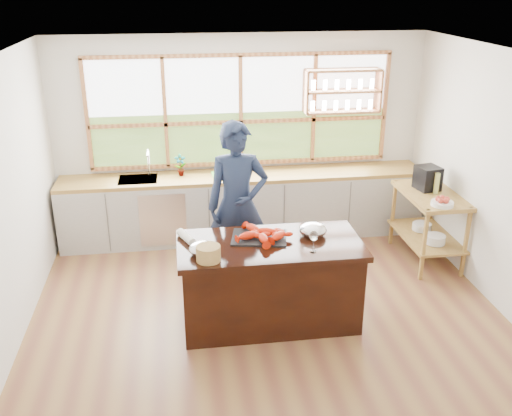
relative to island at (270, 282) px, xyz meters
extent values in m
plane|color=olive|center=(0.00, 0.20, -0.45)|extent=(5.00, 5.00, 0.00)
cube|color=silver|center=(0.00, 2.45, 0.90)|extent=(5.00, 0.02, 2.70)
cube|color=silver|center=(0.00, -2.05, 0.90)|extent=(5.00, 0.02, 2.70)
cube|color=silver|center=(-2.50, 0.20, 0.90)|extent=(0.02, 4.50, 2.70)
cube|color=silver|center=(2.50, 0.20, 0.90)|extent=(0.02, 4.50, 2.70)
cube|color=white|center=(0.00, 0.20, 2.25)|extent=(5.00, 4.50, 0.02)
cube|color=#C0814D|center=(0.00, 2.42, 1.25)|extent=(4.05, 0.06, 1.50)
cube|color=silver|center=(0.00, 2.44, 1.59)|extent=(3.98, 0.01, 0.75)
cube|color=#32531D|center=(0.00, 2.44, 0.87)|extent=(3.98, 0.01, 0.70)
cube|color=#C0814D|center=(1.35, 2.31, 1.77)|extent=(1.00, 0.28, 0.03)
cube|color=#C0814D|center=(1.35, 2.31, 1.50)|extent=(1.00, 0.28, 0.03)
cube|color=#C0814D|center=(1.35, 2.31, 1.22)|extent=(1.00, 0.28, 0.03)
cube|color=#C0814D|center=(0.85, 2.31, 1.50)|extent=(0.03, 0.28, 0.55)
cube|color=#C0814D|center=(1.85, 2.31, 1.50)|extent=(0.03, 0.28, 0.55)
cube|color=#B6B4AC|center=(0.00, 2.14, -0.03)|extent=(4.90, 0.62, 0.85)
cube|color=silver|center=(-1.10, 1.82, -0.02)|extent=(0.60, 0.01, 0.72)
cube|color=#A9823E|center=(0.00, 2.14, 0.42)|extent=(4.90, 0.62, 0.05)
cube|color=silver|center=(-1.40, 2.14, 0.37)|extent=(0.50, 0.42, 0.16)
cube|color=#A9823E|center=(2.45, 0.60, 0.00)|extent=(0.04, 0.04, 0.90)
cube|color=#A9823E|center=(2.45, 1.60, 0.00)|extent=(0.04, 0.04, 0.90)
cube|color=#A9823E|center=(1.93, 0.60, 0.00)|extent=(0.04, 0.04, 0.90)
cube|color=#A9823E|center=(1.93, 1.60, 0.00)|extent=(0.04, 0.04, 0.90)
cube|color=#A9823E|center=(2.19, 1.10, -0.13)|extent=(0.62, 1.10, 0.03)
cube|color=#A9823E|center=(2.19, 1.10, 0.42)|extent=(0.62, 1.10, 0.05)
cylinder|color=silver|center=(2.19, 0.85, -0.07)|extent=(0.24, 0.24, 0.11)
cylinder|color=silver|center=(2.19, 1.25, -0.07)|extent=(0.24, 0.24, 0.09)
cube|color=black|center=(0.00, 0.00, -0.03)|extent=(1.77, 0.82, 0.84)
cube|color=black|center=(0.00, 0.00, 0.42)|extent=(1.85, 0.90, 0.06)
imported|color=#18223C|center=(-0.22, 0.90, 0.51)|extent=(0.71, 0.48, 1.92)
imported|color=slate|center=(-0.84, 2.20, 0.59)|extent=(0.17, 0.13, 0.29)
cube|color=#5BCB40|center=(-0.22, 2.14, 0.45)|extent=(0.41, 0.32, 0.01)
cube|color=black|center=(2.19, 1.25, 0.59)|extent=(0.30, 0.32, 0.29)
cylinder|color=#B3BE60|center=(2.24, 1.09, 0.57)|extent=(0.08, 0.08, 0.26)
cylinder|color=silver|center=(2.14, 0.70, 0.47)|extent=(0.26, 0.26, 0.05)
sphere|color=#AF3325|center=(2.19, 0.70, 0.52)|extent=(0.07, 0.07, 0.07)
sphere|color=#AF3325|center=(2.16, 0.75, 0.52)|extent=(0.07, 0.07, 0.07)
sphere|color=#AF3325|center=(2.10, 0.73, 0.52)|extent=(0.07, 0.07, 0.07)
sphere|color=#AF3325|center=(2.10, 0.67, 0.52)|extent=(0.07, 0.07, 0.07)
sphere|color=#AF3325|center=(2.16, 0.65, 0.52)|extent=(0.07, 0.07, 0.07)
cube|color=black|center=(-0.09, 0.12, 0.45)|extent=(0.62, 0.50, 0.02)
ellipsoid|color=red|center=(-0.21, 0.07, 0.50)|extent=(0.23, 0.15, 0.08)
ellipsoid|color=red|center=(-0.01, 0.14, 0.50)|extent=(0.23, 0.14, 0.08)
ellipsoid|color=red|center=(0.09, 0.02, 0.50)|extent=(0.21, 0.21, 0.08)
ellipsoid|color=red|center=(-0.14, 0.24, 0.50)|extent=(0.18, 0.23, 0.08)
ellipsoid|color=red|center=(-0.07, -0.02, 0.50)|extent=(0.11, 0.22, 0.08)
ellipsoid|color=silver|center=(-0.68, -0.15, 0.50)|extent=(0.27, 0.27, 0.13)
ellipsoid|color=silver|center=(0.46, 0.12, 0.51)|extent=(0.28, 0.28, 0.14)
cylinder|color=white|center=(0.38, -0.25, 0.45)|extent=(0.06, 0.06, 0.01)
cylinder|color=white|center=(0.38, -0.25, 0.52)|extent=(0.01, 0.01, 0.13)
ellipsoid|color=white|center=(0.38, -0.25, 0.62)|extent=(0.08, 0.08, 0.10)
cylinder|color=tan|center=(-0.63, -0.29, 0.52)|extent=(0.23, 0.23, 0.15)
cylinder|color=white|center=(-0.83, 0.17, 0.49)|extent=(0.19, 0.31, 0.08)
camera|label=1|loc=(-0.86, -5.06, 2.92)|focal=40.00mm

